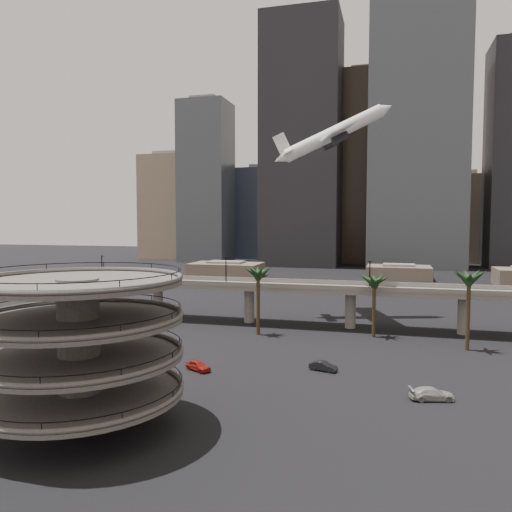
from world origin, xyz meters
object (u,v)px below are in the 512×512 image
(car_c, at_px, (432,394))
(airborne_jet, at_px, (333,134))
(car_b, at_px, (323,366))
(car_a, at_px, (198,366))
(parking_ramp, at_px, (79,338))
(overpass, at_px, (298,291))

(car_c, bearing_deg, airborne_jet, 4.51)
(car_b, bearing_deg, car_c, -104.25)
(car_a, height_order, car_b, car_a)
(parking_ramp, relative_size, car_c, 4.06)
(car_a, bearing_deg, overpass, 15.92)
(parking_ramp, xyz_separation_m, airborne_jet, (18.49, 72.50, 32.62))
(airborne_jet, relative_size, car_c, 5.15)
(parking_ramp, distance_m, car_b, 36.72)
(airborne_jet, bearing_deg, car_c, -89.97)
(overpass, xyz_separation_m, car_c, (24.22, -40.12, -6.55))
(parking_ramp, bearing_deg, car_b, 50.68)
(airborne_jet, bearing_deg, parking_ramp, -123.53)
(overpass, relative_size, airborne_jet, 4.62)
(car_b, bearing_deg, airborne_jet, 21.33)
(car_c, bearing_deg, overpass, 16.37)
(parking_ramp, bearing_deg, car_c, 26.90)
(airborne_jet, bearing_deg, car_a, -124.92)
(parking_ramp, relative_size, airborne_jet, 0.79)
(parking_ramp, height_order, car_b, parking_ramp)
(overpass, xyz_separation_m, car_a, (-8.51, -36.33, -6.59))
(airborne_jet, distance_m, car_c, 70.44)
(car_b, bearing_deg, car_a, 121.23)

